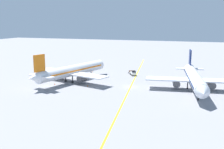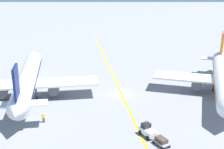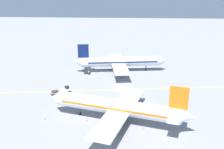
{
  "view_description": "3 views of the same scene",
  "coord_description": "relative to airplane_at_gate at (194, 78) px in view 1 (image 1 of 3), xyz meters",
  "views": [
    {
      "loc": [
        -20.08,
        76.92,
        19.99
      ],
      "look_at": [
        5.2,
        2.81,
        4.1
      ],
      "focal_mm": 42.0,
      "sensor_mm": 36.0,
      "label": 1
    },
    {
      "loc": [
        -1.96,
        -60.09,
        24.38
      ],
      "look_at": [
        -1.78,
        1.43,
        3.83
      ],
      "focal_mm": 50.0,
      "sensor_mm": 36.0,
      "label": 2
    },
    {
      "loc": [
        76.02,
        1.75,
        30.36
      ],
      "look_at": [
        -2.55,
        -3.51,
        4.02
      ],
      "focal_mm": 42.0,
      "sensor_mm": 36.0,
      "label": 3
    }
  ],
  "objects": [
    {
      "name": "ground_crew_worker",
      "position": [
        5.23,
        -11.07,
        -2.8
      ],
      "size": [
        0.51,
        0.37,
        1.68
      ],
      "color": "#23232D",
      "rests_on": "ground"
    },
    {
      "name": "airplane_at_gate",
      "position": [
        0.0,
        0.0,
        0.0
      ],
      "size": [
        28.46,
        35.49,
        10.6
      ],
      "color": "silver",
      "rests_on": "ground"
    },
    {
      "name": "baggage_tug_white",
      "position": [
        22.28,
        -15.55,
        -2.81
      ],
      "size": [
        2.87,
        3.34,
        2.11
      ],
      "color": "white",
      "rests_on": "ground"
    },
    {
      "name": "baggage_cart_trailing",
      "position": [
        23.99,
        -18.37,
        -2.95
      ],
      "size": [
        2.54,
        2.95,
        1.24
      ],
      "color": "gray",
      "rests_on": "ground"
    },
    {
      "name": "apron_yellow_centreline",
      "position": [
        18.73,
        1.64,
        -3.71
      ],
      "size": [
        17.54,
        118.83,
        0.01
      ],
      "primitive_type": "cube",
      "rotation": [
        0.0,
        0.0,
        0.14
      ],
      "color": "yellow",
      "rests_on": "ground"
    },
    {
      "name": "traffic_cone_near_nose",
      "position": [
        42.48,
        7.1,
        -3.43
      ],
      "size": [
        0.32,
        0.32,
        0.55
      ],
      "primitive_type": "cone",
      "color": "orange",
      "rests_on": "ground"
    },
    {
      "name": "traffic_cone_mid_apron",
      "position": [
        39.48,
        -16.57,
        -3.43
      ],
      "size": [
        0.32,
        0.32,
        0.55
      ],
      "primitive_type": "cone",
      "color": "orange",
      "rests_on": "ground"
    },
    {
      "name": "airplane_adjacent_stand",
      "position": [
        39.28,
        1.1,
        0.0
      ],
      "size": [
        28.36,
        34.94,
        10.6
      ],
      "color": "white",
      "rests_on": "ground"
    },
    {
      "name": "traffic_cone_by_wingtip",
      "position": [
        39.28,
        -6.32,
        -3.43
      ],
      "size": [
        0.32,
        0.32,
        0.55
      ],
      "primitive_type": "cone",
      "color": "orange",
      "rests_on": "ground"
    },
    {
      "name": "ground_plane",
      "position": [
        18.73,
        1.64,
        -3.71
      ],
      "size": [
        400.0,
        400.0,
        0.0
      ],
      "primitive_type": "plane",
      "color": "gray"
    },
    {
      "name": "traffic_cone_far_edge",
      "position": [
        31.48,
        5.82,
        -3.43
      ],
      "size": [
        0.32,
        0.32,
        0.55
      ],
      "primitive_type": "cone",
      "color": "orange",
      "rests_on": "ground"
    }
  ]
}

